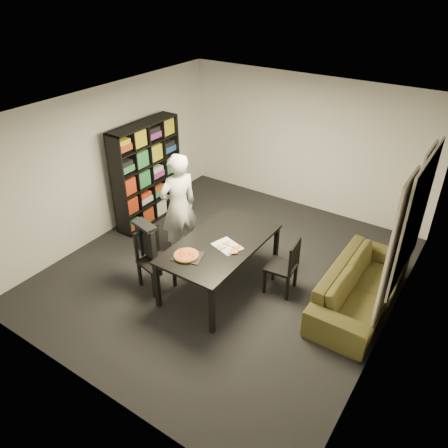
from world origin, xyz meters
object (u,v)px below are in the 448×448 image
Objects in this scene: dining_table at (220,246)px; person at (178,206)px; chair_left at (152,255)px; sofa at (361,287)px; chair_right at (287,264)px; pepperoni_pizza at (186,255)px; bookshelf at (147,173)px; baking_tray at (188,256)px.

dining_table is 1.04× the size of person.
chair_left is 3.08m from sofa.
person is at bearing 24.70° from chair_left.
chair_left is at bearing 114.73° from sofa.
chair_right reaches higher than pepperoni_pizza.
dining_table is (2.27, -0.95, -0.23)m from bookshelf.
sofa is at bearing 119.22° from person.
dining_table is at bearing -45.20° from chair_left.
sofa is (2.10, 1.32, -0.50)m from pepperoni_pizza.
chair_left is at bearing 177.55° from pepperoni_pizza.
pepperoni_pizza is (-0.01, -0.01, 0.02)m from baking_tray.
chair_left is 0.75m from baking_tray.
baking_tray is (0.88, -0.89, -0.11)m from person.
bookshelf reaches higher than dining_table.
pepperoni_pizza is at bearing -54.05° from chair_right.
baking_tray is at bearing -77.57° from chair_left.
bookshelf is at bearing 56.79° from chair_left.
chair_right is at bearing 42.19° from pepperoni_pizza.
person is at bearing 134.58° from baking_tray.
baking_tray is at bearing 46.47° from pepperoni_pizza.
chair_right is at bearing -9.58° from bookshelf.
chair_left reaches higher than dining_table.
chair_right is 2.56× the size of pepperoni_pizza.
chair_right is at bearing 108.25° from sofa.
chair_right is 1.99m from person.
bookshelf is 3.24m from chair_right.
chair_left reaches higher than sofa.
bookshelf is at bearing 144.01° from pepperoni_pizza.
pepperoni_pizza is (0.69, -0.03, 0.28)m from chair_left.
bookshelf is 2.08m from chair_left.
baking_tray is at bearing -35.54° from bookshelf.
chair_left is 0.75m from pepperoni_pizza.
bookshelf is at bearing 144.46° from baking_tray.
dining_table is at bearing 93.13° from person.
baking_tray is 0.03m from pepperoni_pizza.
chair_left is at bearing -148.83° from dining_table.
bookshelf reaches higher than chair_right.
pepperoni_pizza reaches higher than baking_tray.
dining_table is 1.12m from person.
sofa is (4.19, -0.20, -0.63)m from bookshelf.
pepperoni_pizza is at bearing -133.53° from baking_tray.
pepperoni_pizza is 2.53m from sofa.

